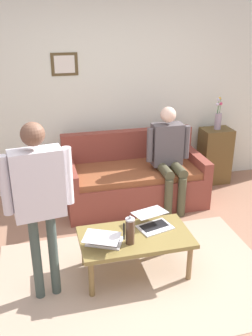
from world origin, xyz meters
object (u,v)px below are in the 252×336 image
laptop_center (104,240)px  flower_vase (218,119)px  person_seated (169,153)px  laptop_left (153,222)px  person_standing (39,192)px  coffee_table (135,240)px  french_press (130,231)px  couch (134,180)px  side_shelf (215,156)px

laptop_center → flower_vase: (-1.97, -1.80, 0.50)m
laptop_center → person_seated: person_seated is taller
laptop_left → person_standing: (1.04, 0.23, 0.56)m
coffee_table → flower_vase: 2.47m
person_standing → person_seated: size_ratio=1.24×
laptop_left → person_seated: size_ratio=0.30×
person_seated → laptop_center: bearing=49.7°
french_press → laptop_left: bearing=-142.5°
couch → coffee_table: (0.37, 1.41, 0.05)m
laptop_left → person_standing: bearing=12.6°
french_press → person_standing: size_ratio=0.18×
side_shelf → french_press: bearing=46.5°
couch → laptop_left: (0.16, 1.29, 0.14)m
couch → person_seated: size_ratio=1.37×
laptop_left → person_standing: size_ratio=0.24×
person_seated → flower_vase: bearing=-149.0°
flower_vase → person_seated: bearing=31.0°
couch → person_seated: 0.61m
person_standing → person_seated: 2.06m
couch → laptop_center: 1.63m
side_shelf → flower_vase: (0.00, -0.00, 0.55)m
laptop_center → person_standing: bearing=5.5°
coffee_table → side_shelf: size_ratio=1.30×
person_standing → laptop_center: bearing=-174.5°
flower_vase → coffee_table: bearing=46.2°
laptop_left → french_press: (0.29, 0.22, 0.08)m
side_shelf → person_standing: size_ratio=0.51×
person_standing → french_press: bearing=-179.1°
flower_vase → person_standing: (2.49, 1.85, 0.07)m
side_shelf → coffee_table: bearing=46.1°
laptop_left → person_seated: (-0.54, -1.06, 0.28)m
couch → person_seated: person_seated is taller
couch → coffee_table: size_ratio=1.70×
coffee_table → laptop_left: bearing=-150.6°
laptop_center → french_press: size_ratio=1.46×
laptop_left → couch: bearing=-96.9°
flower_vase → person_standing: size_ratio=0.28×
laptop_left → flower_vase: size_ratio=0.87×
laptop_left → laptop_center: 0.55m
laptop_left → person_seated: person_seated is taller
flower_vase → laptop_center: bearing=42.3°
laptop_center → person_seated: 1.66m
couch → person_seated: (-0.38, 0.23, 0.42)m
laptop_center → person_standing: 0.77m
person_standing → coffee_table: bearing=-172.1°
laptop_left → laptop_center: laptop_left is taller
coffee_table → side_shelf: bearing=-133.9°
side_shelf → person_seated: person_seated is taller
side_shelf → couch: bearing=13.9°
french_press → laptop_center: bearing=-9.4°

